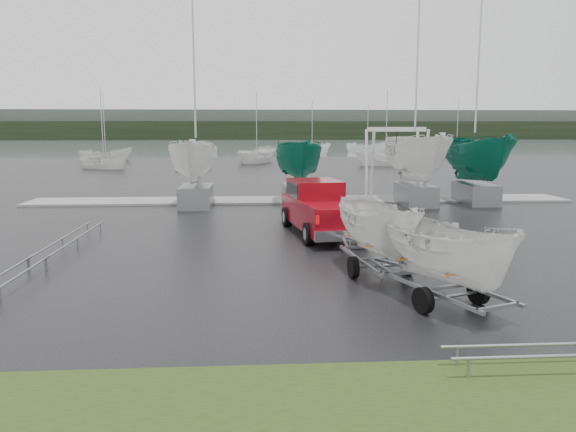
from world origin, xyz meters
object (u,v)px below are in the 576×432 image
(trailer_parked, at_px, (450,197))
(boat_hoist, at_px, (396,153))
(pickup_truck, at_px, (320,206))
(trailer_hitched, at_px, (380,181))

(trailer_parked, distance_m, boat_hoist, 19.35)
(pickup_truck, bearing_deg, trailer_hitched, -90.00)
(trailer_parked, relative_size, boat_hoist, 1.14)
(trailer_hitched, height_order, trailer_parked, trailer_hitched)
(trailer_hitched, xyz_separation_m, trailer_parked, (0.93, -2.91, -0.09))
(pickup_truck, xyz_separation_m, trailer_parked, (1.82, -9.38, 1.51))
(pickup_truck, xyz_separation_m, boat_hoist, (5.48, 9.62, 1.62))
(trailer_hitched, xyz_separation_m, boat_hoist, (4.59, 16.09, 0.02))
(pickup_truck, bearing_deg, boat_hoist, 52.49)
(pickup_truck, height_order, trailer_hitched, trailer_hitched)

